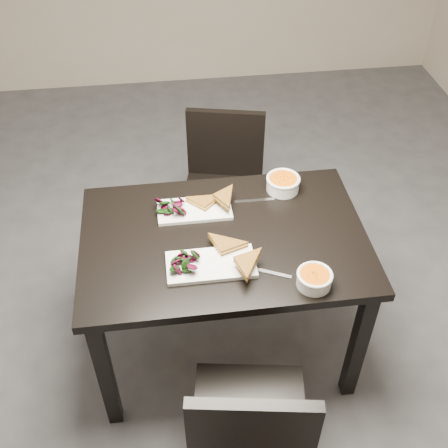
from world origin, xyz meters
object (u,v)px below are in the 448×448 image
at_px(chair_near, 250,429).
at_px(soup_bowl_near, 314,278).
at_px(chair_far, 224,180).
at_px(plate_near, 211,265).
at_px(table, 224,253).
at_px(soup_bowl_far, 283,183).
at_px(plate_far, 194,210).

distance_m(chair_near, soup_bowl_near, 0.59).
distance_m(chair_far, plate_near, 0.94).
bearing_deg(soup_bowl_near, table, 134.54).
bearing_deg(chair_far, soup_bowl_near, -65.31).
bearing_deg(plate_near, soup_bowl_far, 48.99).
height_order(table, plate_near, plate_near).
distance_m(plate_near, plate_far, 0.34).
relative_size(table, soup_bowl_far, 7.70).
bearing_deg(table, chair_far, 82.69).
bearing_deg(plate_far, chair_near, -83.23).
xyz_separation_m(plate_far, soup_bowl_far, (0.42, 0.10, 0.03)).
bearing_deg(chair_far, plate_far, -97.21).
bearing_deg(plate_far, chair_far, 69.77).
relative_size(table, soup_bowl_near, 8.67).
distance_m(table, plate_far, 0.23).
height_order(chair_near, plate_near, chair_near).
distance_m(chair_near, soup_bowl_far, 1.09).
height_order(soup_bowl_near, soup_bowl_far, soup_bowl_far).
distance_m(chair_near, chair_far, 1.44).
xyz_separation_m(plate_near, soup_bowl_far, (0.38, 0.44, 0.03)).
bearing_deg(plate_near, soup_bowl_near, -21.19).
height_order(chair_near, plate_far, chair_near).
bearing_deg(soup_bowl_far, plate_far, -166.55).
height_order(chair_far, soup_bowl_near, chair_far).
relative_size(chair_near, soup_bowl_far, 5.45).
distance_m(plate_far, soup_bowl_far, 0.43).
xyz_separation_m(chair_near, chair_far, (0.09, 1.44, 0.00)).
relative_size(table, plate_far, 3.72).
height_order(chair_near, soup_bowl_near, chair_near).
xyz_separation_m(chair_far, soup_bowl_far, (0.22, -0.44, 0.31)).
xyz_separation_m(table, chair_near, (-0.00, -0.72, -0.17)).
distance_m(soup_bowl_near, plate_far, 0.64).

